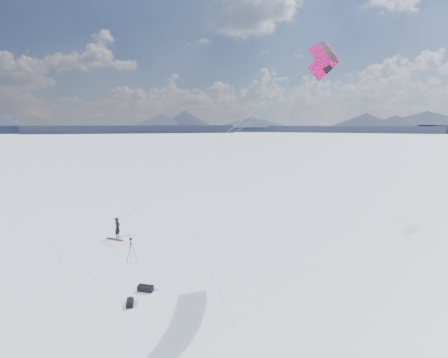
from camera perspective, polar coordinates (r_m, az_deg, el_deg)
The scene contains 9 objects.
ground at distance 21.92m, azimuth -20.25°, elevation -14.54°, with size 1800.00×1800.00×0.00m, color white.
horizon_hills at distance 20.74m, azimuth -20.84°, elevation -5.45°, with size 704.47×706.88×8.76m.
snow_tracks at distance 22.18m, azimuth -22.10°, elevation -14.35°, with size 14.76×10.25×0.01m.
snowkiter at distance 27.00m, azimuth -18.11°, elevation -9.75°, with size 0.59×0.38×1.61m, color black.
snowboard at distance 26.61m, azimuth -18.66°, elevation -10.02°, with size 1.56×0.29×0.04m, color maroon.
tripod at distance 22.16m, azimuth -16.03°, elevation -11.28°, with size 0.69×0.64×1.54m.
gear_bag_a at distance 18.63m, azimuth -13.64°, elevation -18.15°, with size 0.87×0.58×0.36m.
gear_bag_b at distance 17.60m, azimuth -16.22°, elevation -20.14°, with size 0.67×0.72×0.30m.
power_kite at distance 21.81m, azimuth 17.06°, elevation 19.36°, with size 15.60×6.51×12.33m.
Camera 1 is at (15.35, -12.94, 8.80)m, focal length 26.00 mm.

